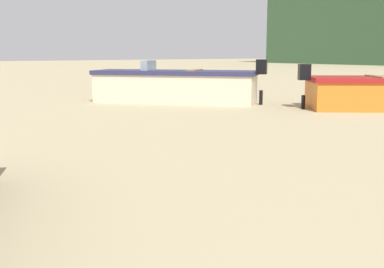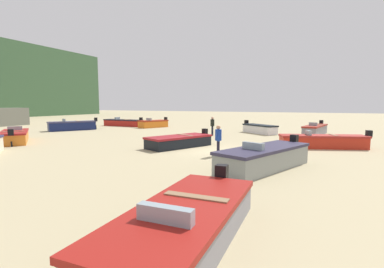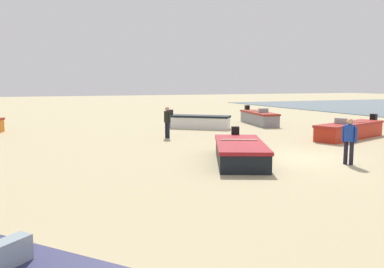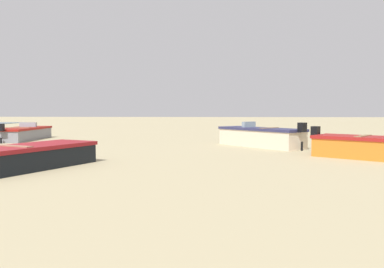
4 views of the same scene
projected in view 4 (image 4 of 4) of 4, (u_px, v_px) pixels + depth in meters
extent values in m
cube|color=gray|center=(22.00, 135.00, 23.22)|extent=(4.64, 1.83, 0.62)
cube|color=maroon|center=(22.00, 128.00, 23.19)|extent=(4.74, 1.91, 0.12)
cube|color=black|center=(1.00, 127.00, 20.71)|extent=(0.29, 0.33, 0.40)
cylinder|color=black|center=(1.00, 141.00, 20.76)|extent=(0.10, 0.10, 0.31)
cube|color=#8C9EA8|center=(28.00, 125.00, 23.98)|extent=(0.23, 1.02, 0.28)
cube|color=#8D6949|center=(18.00, 128.00, 22.62)|extent=(0.28, 1.45, 0.08)
cube|color=orange|center=(378.00, 150.00, 14.22)|extent=(3.92, 4.46, 0.69)
cube|color=maroon|center=(379.00, 139.00, 14.20)|extent=(4.04, 4.59, 0.12)
cube|color=black|center=(315.00, 131.00, 15.75)|extent=(0.42, 0.42, 0.40)
cylinder|color=black|center=(315.00, 150.00, 15.79)|extent=(0.14, 0.14, 0.35)
cube|color=#91704C|center=(363.00, 137.00, 14.56)|extent=(1.19, 0.99, 0.08)
cube|color=black|center=(29.00, 159.00, 12.00)|extent=(4.49, 3.18, 0.60)
cube|color=maroon|center=(29.00, 147.00, 11.98)|extent=(4.61, 3.29, 0.12)
cube|color=#9A6951|center=(14.00, 147.00, 11.51)|extent=(0.77, 1.34, 0.08)
cube|color=beige|center=(260.00, 138.00, 19.05)|extent=(4.32, 3.96, 0.80)
cube|color=#2D2D54|center=(260.00, 129.00, 19.02)|extent=(4.45, 4.08, 0.12)
cube|color=black|center=(302.00, 127.00, 17.05)|extent=(0.42, 0.43, 0.40)
cylinder|color=black|center=(302.00, 146.00, 17.11)|extent=(0.14, 0.14, 0.40)
cube|color=#8C9EA8|center=(249.00, 124.00, 19.64)|extent=(0.67, 0.73, 0.28)
cube|color=#8F6B4C|center=(269.00, 128.00, 18.56)|extent=(0.91, 1.01, 0.08)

